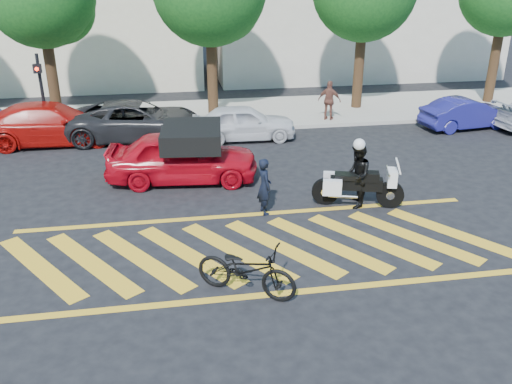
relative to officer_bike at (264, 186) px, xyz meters
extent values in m
plane|color=black|center=(-0.43, -1.97, -0.77)|extent=(90.00, 90.00, 0.00)
cube|color=#9E998E|center=(-0.43, 10.03, -0.70)|extent=(60.00, 5.00, 0.15)
cube|color=gold|center=(-5.43, -1.97, -0.77)|extent=(2.43, 3.21, 0.01)
cube|color=gold|center=(-4.33, -1.97, -0.77)|extent=(2.43, 3.21, 0.01)
cube|color=gold|center=(-3.23, -1.97, -0.77)|extent=(2.43, 3.21, 0.01)
cube|color=gold|center=(-2.13, -1.97, -0.77)|extent=(2.43, 3.21, 0.01)
cube|color=gold|center=(-1.03, -1.97, -0.77)|extent=(2.43, 3.21, 0.01)
cube|color=gold|center=(0.07, -1.97, -0.77)|extent=(2.43, 3.21, 0.01)
cube|color=gold|center=(1.17, -1.97, -0.77)|extent=(2.43, 3.21, 0.01)
cube|color=gold|center=(2.27, -1.97, -0.77)|extent=(2.43, 3.21, 0.01)
cube|color=gold|center=(3.37, -1.97, -0.77)|extent=(2.43, 3.21, 0.01)
cube|color=gold|center=(4.47, -1.97, -0.77)|extent=(2.43, 3.21, 0.01)
cube|color=gold|center=(-0.43, -3.87, -0.77)|extent=(12.00, 0.20, 0.01)
cube|color=gold|center=(-0.43, -0.07, -0.77)|extent=(12.00, 0.20, 0.01)
cylinder|color=black|center=(-6.93, 10.03, 1.23)|extent=(0.44, 0.44, 4.00)
sphere|color=#134917|center=(-6.33, 10.33, 3.75)|extent=(2.73, 2.73, 2.73)
cylinder|color=black|center=(-0.43, 10.03, 1.23)|extent=(0.44, 0.44, 4.00)
sphere|color=#134917|center=(0.17, 10.33, 3.80)|extent=(2.99, 2.99, 2.99)
cylinder|color=black|center=(6.07, 10.03, 1.23)|extent=(0.44, 0.44, 4.00)
sphere|color=#134917|center=(6.67, 10.33, 3.78)|extent=(2.86, 2.86, 2.86)
cylinder|color=black|center=(12.57, 10.03, 1.23)|extent=(0.44, 0.44, 4.00)
sphere|color=#134917|center=(13.17, 10.33, 3.73)|extent=(2.60, 2.60, 2.60)
cylinder|color=black|center=(-6.93, 7.83, 0.83)|extent=(0.12, 0.12, 3.20)
cube|color=black|center=(-6.93, 7.63, 1.93)|extent=(0.28, 0.18, 0.32)
sphere|color=#FF260C|center=(-6.93, 7.53, 1.93)|extent=(0.14, 0.14, 0.14)
imported|color=black|center=(0.00, 0.00, 0.00)|extent=(0.46, 0.62, 1.55)
imported|color=black|center=(-1.05, -3.73, -0.21)|extent=(2.22, 1.74, 1.12)
cylinder|color=black|center=(1.78, 0.29, -0.40)|extent=(0.76, 0.37, 0.75)
cylinder|color=silver|center=(1.78, 0.29, -0.40)|extent=(0.27, 0.24, 0.23)
cylinder|color=black|center=(3.47, -0.23, -0.40)|extent=(0.76, 0.37, 0.75)
cylinder|color=silver|center=(3.47, -0.23, -0.40)|extent=(0.27, 0.24, 0.23)
cube|color=black|center=(2.57, 0.05, -0.12)|extent=(1.44, 0.69, 0.34)
cube|color=black|center=(2.89, -0.05, 0.11)|extent=(0.59, 0.47, 0.25)
cube|color=black|center=(2.30, 0.13, 0.09)|extent=(0.71, 0.55, 0.14)
cube|color=silver|center=(3.47, -0.23, 0.11)|extent=(0.38, 0.53, 0.45)
cube|color=silver|center=(2.04, 0.52, -0.15)|extent=(0.55, 0.34, 0.43)
cube|color=silver|center=(1.86, -0.05, -0.15)|extent=(0.55, 0.34, 0.43)
imported|color=black|center=(2.56, 0.03, 0.12)|extent=(0.90, 1.03, 1.79)
imported|color=#B60816|center=(-2.06, 2.69, 0.00)|extent=(4.72, 2.28, 1.55)
imported|color=#AA0E0A|center=(-6.63, 7.23, -0.02)|extent=(5.23, 2.22, 1.50)
imported|color=black|center=(-3.57, 7.23, -0.05)|extent=(5.38, 2.78, 1.45)
imported|color=silver|center=(0.40, 6.53, -0.11)|extent=(3.94, 1.67, 1.33)
imported|color=navy|center=(9.47, 6.52, -0.16)|extent=(3.86, 1.77, 1.23)
imported|color=brown|center=(4.22, 8.16, 0.19)|extent=(1.02, 0.82, 1.62)
camera|label=1|loc=(-2.41, -13.03, 5.53)|focal=38.00mm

